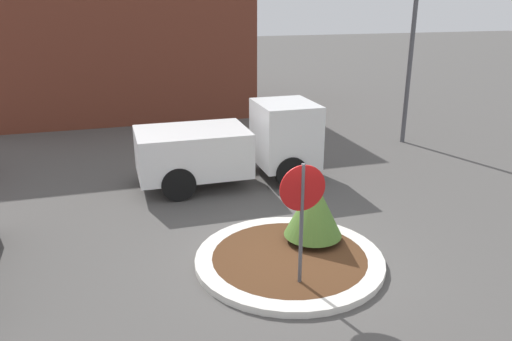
# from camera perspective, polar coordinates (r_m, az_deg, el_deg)

# --- Properties ---
(ground_plane) EXTENTS (120.00, 120.00, 0.00)m
(ground_plane) POSITION_cam_1_polar(r_m,az_deg,el_deg) (10.31, 3.81, -10.41)
(ground_plane) COLOR #514F4C
(traffic_island) EXTENTS (3.81, 3.81, 0.14)m
(traffic_island) POSITION_cam_1_polar(r_m,az_deg,el_deg) (10.27, 3.81, -10.07)
(traffic_island) COLOR silver
(traffic_island) RESTS_ON ground_plane
(stop_sign) EXTENTS (0.84, 0.07, 2.42)m
(stop_sign) POSITION_cam_1_polar(r_m,az_deg,el_deg) (8.71, 5.29, -3.72)
(stop_sign) COLOR #4C4C51
(stop_sign) RESTS_ON ground_plane
(island_shrub) EXTENTS (1.24, 1.24, 1.40)m
(island_shrub) POSITION_cam_1_polar(r_m,az_deg,el_deg) (10.58, 6.62, -4.20)
(island_shrub) COLOR brown
(island_shrub) RESTS_ON traffic_island
(utility_truck) EXTENTS (5.08, 2.13, 2.24)m
(utility_truck) POSITION_cam_1_polar(r_m,az_deg,el_deg) (14.20, -2.62, 2.96)
(utility_truck) COLOR white
(utility_truck) RESTS_ON ground_plane
(storefront_building) EXTENTS (12.19, 6.07, 7.53)m
(storefront_building) POSITION_cam_1_polar(r_m,az_deg,el_deg) (23.92, -16.75, 15.26)
(storefront_building) COLOR brown
(storefront_building) RESTS_ON ground_plane
(light_pole) EXTENTS (0.70, 0.30, 7.74)m
(light_pole) POSITION_cam_1_polar(r_m,az_deg,el_deg) (18.71, 17.66, 16.38)
(light_pole) COLOR #4C4C51
(light_pole) RESTS_ON ground_plane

